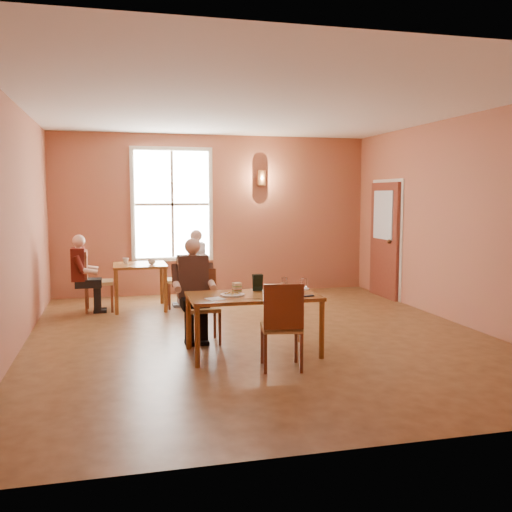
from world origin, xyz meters
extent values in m
cube|color=brown|center=(0.00, 0.00, 0.00)|extent=(6.00, 7.00, 0.01)
cube|color=brown|center=(0.00, 3.50, 1.50)|extent=(6.00, 0.04, 3.00)
cube|color=brown|center=(0.00, -3.50, 1.50)|extent=(6.00, 0.04, 3.00)
cube|color=brown|center=(-3.00, 0.00, 1.50)|extent=(0.04, 7.00, 3.00)
cube|color=brown|center=(3.00, 0.00, 1.50)|extent=(0.04, 7.00, 3.00)
cube|color=white|center=(0.00, 0.00, 3.00)|extent=(6.00, 7.00, 0.04)
cube|color=white|center=(-0.80, 3.45, 1.70)|extent=(1.36, 0.10, 1.96)
cube|color=maroon|center=(2.94, 2.30, 1.05)|extent=(0.12, 1.04, 2.10)
cylinder|color=brown|center=(0.90, 3.40, 2.20)|extent=(0.16, 0.16, 0.28)
cylinder|color=white|center=(-0.54, -0.85, 0.73)|extent=(0.37, 0.37, 0.04)
cube|color=tan|center=(-0.46, -0.73, 0.77)|extent=(0.11, 0.10, 0.11)
cube|color=black|center=(-0.18, -0.59, 0.81)|extent=(0.12, 0.06, 0.21)
cube|color=silver|center=(-0.37, -1.12, 0.71)|extent=(0.19, 0.05, 0.00)
cube|color=silver|center=(-0.77, -1.02, 0.71)|extent=(0.23, 0.23, 0.01)
cylinder|color=silver|center=(0.38, -0.61, 0.72)|extent=(0.21, 0.21, 0.01)
cube|color=black|center=(0.30, -1.12, 0.72)|extent=(0.14, 0.08, 0.02)
imported|color=beige|center=(-1.28, 2.11, 0.80)|extent=(0.15, 0.15, 0.10)
imported|color=silver|center=(-1.69, 2.34, 0.79)|extent=(0.12, 0.12, 0.09)
camera|label=1|loc=(-1.85, -7.24, 1.87)|focal=40.00mm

